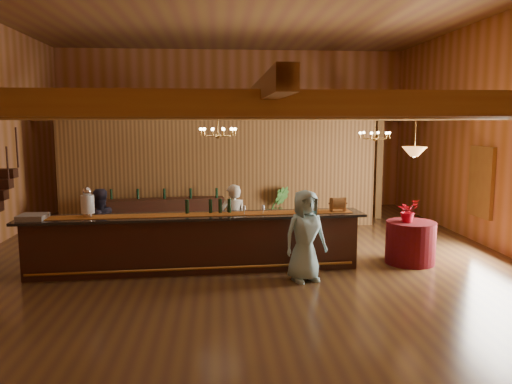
{
  "coord_description": "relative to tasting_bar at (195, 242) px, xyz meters",
  "views": [
    {
      "loc": [
        -0.53,
        -10.73,
        3.0
      ],
      "look_at": [
        0.33,
        0.47,
        1.43
      ],
      "focal_mm": 35.0,
      "sensor_mm": 36.0,
      "label": 1
    }
  ],
  "objects": [
    {
      "name": "floor",
      "position": [
        1.0,
        0.77,
        -0.59
      ],
      "size": [
        14.0,
        14.0,
        0.0
      ],
      "primitive_type": "plane",
      "color": "#4A301E",
      "rests_on": "ground"
    },
    {
      "name": "ceiling",
      "position": [
        1.0,
        0.77,
        4.91
      ],
      "size": [
        14.0,
        14.0,
        0.0
      ],
      "primitive_type": "plane",
      "rotation": [
        3.14,
        0.0,
        0.0
      ],
      "color": "brown",
      "rests_on": "wall_back"
    },
    {
      "name": "wall_back",
      "position": [
        1.0,
        7.77,
        2.16
      ],
      "size": [
        12.0,
        0.1,
        5.5
      ],
      "primitive_type": "cube",
      "color": "#B16D46",
      "rests_on": "floor"
    },
    {
      "name": "wall_front",
      "position": [
        1.0,
        -6.23,
        2.16
      ],
      "size": [
        12.0,
        0.1,
        5.5
      ],
      "primitive_type": "cube",
      "color": "#B16D46",
      "rests_on": "floor"
    },
    {
      "name": "wall_right",
      "position": [
        7.0,
        0.77,
        2.16
      ],
      "size": [
        0.1,
        14.0,
        5.5
      ],
      "primitive_type": "cube",
      "color": "#B16D46",
      "rests_on": "floor"
    },
    {
      "name": "beam_grid",
      "position": [
        1.0,
        1.28,
        2.66
      ],
      "size": [
        11.9,
        13.9,
        0.39
      ],
      "color": "olive",
      "rests_on": "wall_left"
    },
    {
      "name": "support_posts",
      "position": [
        1.0,
        0.27,
        1.01
      ],
      "size": [
        9.2,
        10.2,
        3.2
      ],
      "color": "olive",
      "rests_on": "floor"
    },
    {
      "name": "partition_wall",
      "position": [
        0.5,
        4.27,
        0.96
      ],
      "size": [
        9.0,
        0.18,
        3.1
      ],
      "primitive_type": "cube",
      "color": "brown",
      "rests_on": "floor"
    },
    {
      "name": "window_right_back",
      "position": [
        6.95,
        1.77,
        0.96
      ],
      "size": [
        0.12,
        1.05,
        1.75
      ],
      "primitive_type": "cube",
      "color": "white",
      "rests_on": "wall_right"
    },
    {
      "name": "backroom_boxes",
      "position": [
        0.71,
        6.27,
        -0.06
      ],
      "size": [
        4.1,
        0.6,
        1.1
      ],
      "color": "black",
      "rests_on": "floor"
    },
    {
      "name": "tasting_bar",
      "position": [
        0.0,
        0.0,
        0.0
      ],
      "size": [
        6.95,
        1.29,
        1.17
      ],
      "rotation": [
        0.0,
        0.0,
        0.06
      ],
      "color": "black",
      "rests_on": "floor"
    },
    {
      "name": "beverage_dispenser",
      "position": [
        -2.09,
        -0.07,
        0.85
      ],
      "size": [
        0.26,
        0.26,
        0.6
      ],
      "color": "silver",
      "rests_on": "tasting_bar"
    },
    {
      "name": "glass_rack_tray",
      "position": [
        -3.09,
        -0.24,
        0.62
      ],
      "size": [
        0.5,
        0.5,
        0.1
      ],
      "primitive_type": "cube",
      "color": "gray",
      "rests_on": "tasting_bar"
    },
    {
      "name": "raffle_drum",
      "position": [
        2.95,
        0.12,
        0.74
      ],
      "size": [
        0.34,
        0.24,
        0.3
      ],
      "color": "brown",
      "rests_on": "tasting_bar"
    },
    {
      "name": "bar_bottle_0",
      "position": [
        -0.16,
        0.12,
        0.72
      ],
      "size": [
        0.07,
        0.07,
        0.3
      ],
      "primitive_type": "cylinder",
      "color": "black",
      "rests_on": "tasting_bar"
    },
    {
      "name": "bar_bottle_1",
      "position": [
        0.31,
        0.15,
        0.72
      ],
      "size": [
        0.07,
        0.07,
        0.3
      ],
      "primitive_type": "cylinder",
      "color": "black",
      "rests_on": "tasting_bar"
    },
    {
      "name": "bar_bottle_2",
      "position": [
        0.51,
        0.16,
        0.72
      ],
      "size": [
        0.07,
        0.07,
        0.3
      ],
      "primitive_type": "cylinder",
      "color": "black",
      "rests_on": "tasting_bar"
    },
    {
      "name": "bar_bottle_3",
      "position": [
        0.7,
        0.17,
        0.72
      ],
      "size": [
        0.07,
        0.07,
        0.3
      ],
      "primitive_type": "cylinder",
      "color": "black",
      "rests_on": "tasting_bar"
    },
    {
      "name": "backbar_shelf",
      "position": [
        -1.01,
        3.79,
        -0.12
      ],
      "size": [
        3.32,
        1.02,
        0.92
      ],
      "primitive_type": "cube",
      "rotation": [
        0.0,
        0.0,
        0.16
      ],
      "color": "black",
      "rests_on": "floor"
    },
    {
      "name": "round_table",
      "position": [
        4.57,
        0.19,
        -0.13
      ],
      "size": [
        1.05,
        1.05,
        0.91
      ],
      "primitive_type": "cylinder",
      "color": "#500A17",
      "rests_on": "floor"
    },
    {
      "name": "chandelier_left",
      "position": [
        0.48,
        1.28,
        2.22
      ],
      "size": [
        0.8,
        0.8,
        0.55
      ],
      "color": "#A57835",
      "rests_on": "beam_grid"
    },
    {
      "name": "chandelier_right",
      "position": [
        4.46,
        2.53,
        2.1
      ],
      "size": [
        0.8,
        0.8,
        0.67
      ],
      "color": "#A57835",
      "rests_on": "beam_grid"
    },
    {
      "name": "pendant_lamp",
      "position": [
        4.57,
        0.19,
        1.82
      ],
      "size": [
        0.52,
        0.52,
        0.9
      ],
      "color": "#A57835",
      "rests_on": "beam_grid"
    },
    {
      "name": "bartender",
      "position": [
        0.79,
        0.73,
        0.26
      ],
      "size": [
        0.68,
        0.51,
        1.68
      ],
      "primitive_type": "imported",
      "rotation": [
        0.0,
        0.0,
        3.33
      ],
      "color": "beige",
      "rests_on": "floor"
    },
    {
      "name": "staff_second",
      "position": [
        -2.06,
        0.66,
        0.22
      ],
      "size": [
        1.0,
        0.97,
        1.62
      ],
      "primitive_type": "imported",
      "rotation": [
        0.0,
        0.0,
        3.8
      ],
      "color": "#2A283A",
      "rests_on": "floor"
    },
    {
      "name": "guest",
      "position": [
        2.11,
        -0.82,
        0.29
      ],
      "size": [
        0.99,
        0.8,
        1.75
      ],
      "primitive_type": "imported",
      "rotation": [
        0.0,
        0.0,
        0.32
      ],
      "color": "#92C4CA",
      "rests_on": "floor"
    },
    {
      "name": "floor_plant",
      "position": [
        2.18,
        4.06,
        0.02
      ],
      "size": [
        0.74,
        0.63,
        1.2
      ],
      "primitive_type": "imported",
      "rotation": [
        0.0,
        0.0,
        0.15
      ],
      "color": "#336B28",
      "rests_on": "floor"
    },
    {
      "name": "table_flowers",
      "position": [
        4.48,
        0.17,
        0.56
      ],
      "size": [
        0.56,
        0.53,
        0.49
      ],
      "primitive_type": "imported",
      "rotation": [
        0.0,
        0.0,
        0.44
      ],
      "color": "#B6061B",
      "rests_on": "round_table"
    },
    {
      "name": "table_vase",
      "position": [
        4.53,
        0.28,
        0.48
      ],
      "size": [
        0.21,
        0.21,
        0.32
      ],
      "primitive_type": "imported",
      "rotation": [
        0.0,
        0.0,
        0.34
      ],
      "color": "#A57835",
      "rests_on": "round_table"
    }
  ]
}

